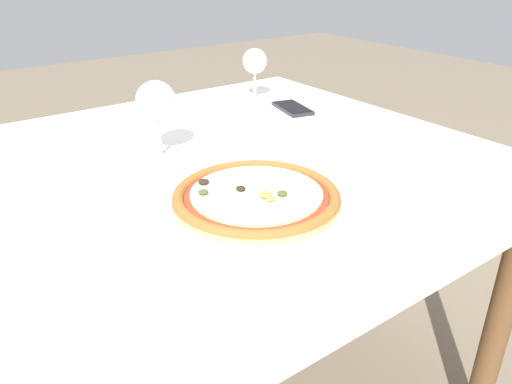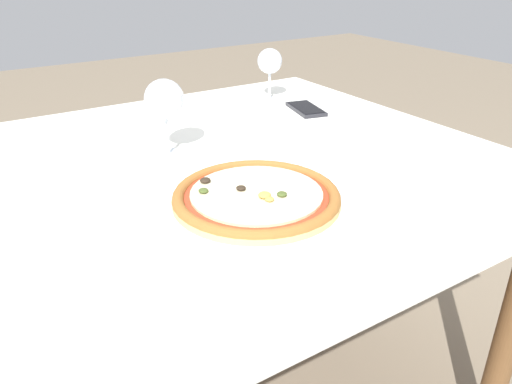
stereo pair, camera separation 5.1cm
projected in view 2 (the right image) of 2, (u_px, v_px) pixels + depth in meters
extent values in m
cube|color=brown|center=(202.00, 177.00, 1.08)|extent=(1.23, 1.02, 0.04)
cube|color=silver|center=(202.00, 168.00, 1.08)|extent=(1.33, 1.12, 0.01)
cylinder|color=brown|center=(509.00, 334.00, 1.17)|extent=(0.06, 0.06, 0.70)
cylinder|color=brown|center=(286.00, 191.00, 1.86)|extent=(0.06, 0.06, 0.70)
cylinder|color=white|center=(256.00, 204.00, 0.90)|extent=(0.33, 0.33, 0.01)
cylinder|color=#E0B26B|center=(256.00, 199.00, 0.90)|extent=(0.30, 0.30, 0.01)
torus|color=#935B28|center=(256.00, 196.00, 0.90)|extent=(0.30, 0.30, 0.02)
cylinder|color=#BC381E|center=(256.00, 195.00, 0.90)|extent=(0.26, 0.26, 0.00)
cylinder|color=beige|center=(256.00, 193.00, 0.90)|extent=(0.24, 0.24, 0.00)
ellipsoid|color=#425123|center=(203.00, 191.00, 0.89)|extent=(0.02, 0.02, 0.01)
ellipsoid|color=#4C7A33|center=(264.00, 198.00, 0.87)|extent=(0.01, 0.01, 0.01)
ellipsoid|color=#BC9342|center=(268.00, 200.00, 0.86)|extent=(0.02, 0.02, 0.01)
ellipsoid|color=#BC9342|center=(267.00, 194.00, 0.87)|extent=(0.02, 0.02, 0.01)
ellipsoid|color=#425123|center=(282.00, 194.00, 0.88)|extent=(0.02, 0.02, 0.01)
ellipsoid|color=#2D2319|center=(205.00, 180.00, 0.93)|extent=(0.02, 0.02, 0.01)
ellipsoid|color=#2D2319|center=(241.00, 188.00, 0.90)|extent=(0.02, 0.02, 0.01)
cylinder|color=silver|center=(269.00, 99.00, 1.54)|extent=(0.06, 0.06, 0.00)
cylinder|color=silver|center=(269.00, 85.00, 1.52)|extent=(0.01, 0.01, 0.08)
sphere|color=silver|center=(270.00, 61.00, 1.49)|extent=(0.07, 0.07, 0.07)
cylinder|color=silver|center=(169.00, 154.00, 1.13)|extent=(0.07, 0.07, 0.00)
cylinder|color=silver|center=(167.00, 135.00, 1.11)|extent=(0.01, 0.01, 0.09)
sphere|color=silver|center=(164.00, 99.00, 1.08)|extent=(0.09, 0.09, 0.09)
cube|color=#232328|center=(306.00, 109.00, 1.44)|extent=(0.10, 0.16, 0.01)
cube|color=black|center=(306.00, 107.00, 1.44)|extent=(0.09, 0.14, 0.00)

